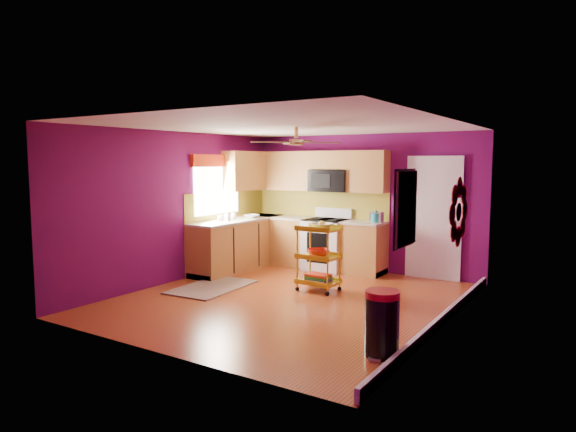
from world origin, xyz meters
The scene contains 18 objects.
ground centered at (0.00, 0.00, 0.00)m, with size 5.00×5.00×0.00m, color maroon.
room_envelope centered at (0.03, 0.00, 1.63)m, with size 4.54×5.04×2.52m.
lower_cabinets centered at (-1.35, 1.82, 0.43)m, with size 2.81×2.31×0.94m.
electric_range centered at (-0.55, 2.17, 0.48)m, with size 0.76×0.66×1.13m.
upper_cabinetry centered at (-1.24, 2.17, 1.80)m, with size 2.80×2.30×1.26m.
left_window centered at (-2.22, 1.05, 1.74)m, with size 0.08×1.35×1.08m.
panel_door centered at (1.35, 2.47, 1.02)m, with size 0.95×0.11×2.15m.
right_wall_art centered at (2.23, -0.34, 1.44)m, with size 0.04×2.74×1.04m.
ceiling_fan centered at (0.00, 0.20, 2.29)m, with size 1.01×1.01×0.26m.
shag_rug centered at (-1.41, -0.06, 0.01)m, with size 0.86×1.41×0.02m, color black.
rolling_cart centered at (0.12, 0.69, 0.57)m, with size 0.62×0.46×1.10m.
trash_can centered at (1.97, -1.32, 0.34)m, with size 0.46×0.46×0.69m.
teal_kettle centered at (0.40, 2.24, 1.02)m, with size 0.18×0.18×0.21m.
toaster centered at (0.40, 2.25, 1.03)m, with size 0.22×0.15×0.18m, color beige.
soap_bottle_a centered at (-1.95, 1.01, 1.03)m, with size 0.09×0.09×0.19m, color #EA3F72.
soap_bottle_b centered at (-2.02, 1.26, 1.02)m, with size 0.13×0.13×0.16m, color white.
counter_dish centered at (-1.85, 1.60, 0.97)m, with size 0.27×0.27×0.07m, color white.
counter_cup centered at (-2.07, 0.96, 0.99)m, with size 0.13×0.13×0.10m, color white.
Camera 1 is at (3.91, -6.16, 1.99)m, focal length 32.00 mm.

